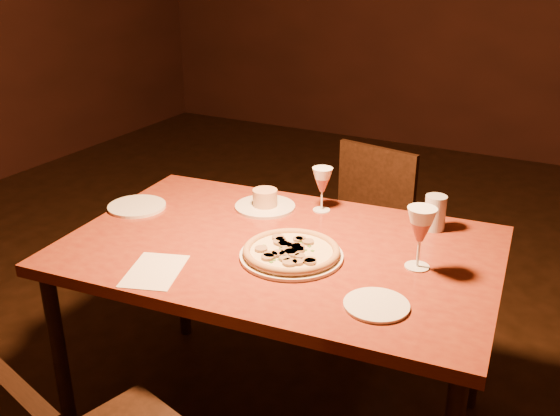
% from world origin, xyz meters
% --- Properties ---
extents(floor, '(7.00, 7.00, 0.00)m').
position_xyz_m(floor, '(0.00, 0.00, 0.00)').
color(floor, black).
rests_on(floor, ground).
extents(dining_table, '(1.49, 1.03, 0.76)m').
position_xyz_m(dining_table, '(0.20, -0.28, 0.69)').
color(dining_table, brown).
rests_on(dining_table, floor).
extents(chair_far, '(0.47, 0.47, 0.83)m').
position_xyz_m(chair_far, '(0.16, 0.57, 0.47)').
color(chair_far, black).
rests_on(chair_far, floor).
extents(pizza_plate, '(0.33, 0.33, 0.04)m').
position_xyz_m(pizza_plate, '(0.27, -0.34, 0.78)').
color(pizza_plate, silver).
rests_on(pizza_plate, dining_table).
extents(ramekin_saucer, '(0.23, 0.23, 0.07)m').
position_xyz_m(ramekin_saucer, '(-0.01, -0.02, 0.78)').
color(ramekin_saucer, silver).
rests_on(ramekin_saucer, dining_table).
extents(wine_glass_far, '(0.08, 0.08, 0.17)m').
position_xyz_m(wine_glass_far, '(0.19, 0.06, 0.84)').
color(wine_glass_far, '#A24E43').
rests_on(wine_glass_far, dining_table).
extents(wine_glass_right, '(0.09, 0.09, 0.20)m').
position_xyz_m(wine_glass_right, '(0.64, -0.21, 0.86)').
color(wine_glass_right, '#A24E43').
rests_on(wine_glass_right, dining_table).
extents(water_tumbler, '(0.07, 0.07, 0.12)m').
position_xyz_m(water_tumbler, '(0.61, 0.09, 0.82)').
color(water_tumbler, silver).
rests_on(water_tumbler, dining_table).
extents(side_plate_left, '(0.22, 0.22, 0.01)m').
position_xyz_m(side_plate_left, '(-0.44, -0.25, 0.76)').
color(side_plate_left, silver).
rests_on(side_plate_left, dining_table).
extents(side_plate_near, '(0.18, 0.18, 0.01)m').
position_xyz_m(side_plate_near, '(0.61, -0.49, 0.76)').
color(side_plate_near, silver).
rests_on(side_plate_near, dining_table).
extents(menu_card, '(0.22, 0.27, 0.00)m').
position_xyz_m(menu_card, '(-0.06, -0.62, 0.76)').
color(menu_card, silver).
rests_on(menu_card, dining_table).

